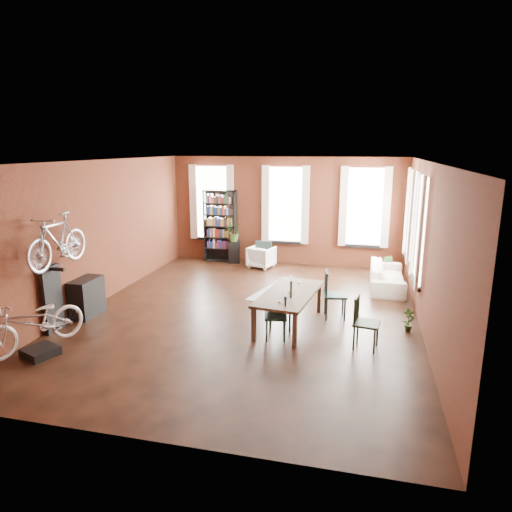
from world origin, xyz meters
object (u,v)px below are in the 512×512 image
(console_table, at_px, (87,297))
(dining_chair_b, at_px, (280,303))
(bike_trainer, at_px, (40,352))
(dining_chair_a, at_px, (276,316))
(dining_chair_c, at_px, (366,323))
(cream_sofa, at_px, (387,272))
(plant_stand, at_px, (234,252))
(dining_table, at_px, (289,309))
(bookshelf, at_px, (220,226))
(white_armchair, at_px, (261,256))
(dining_chair_d, at_px, (335,295))
(bicycle_floor, at_px, (32,299))

(console_table, bearing_deg, dining_chair_b, 3.75)
(dining_chair_b, relative_size, bike_trainer, 2.05)
(dining_chair_a, relative_size, dining_chair_b, 0.86)
(dining_chair_c, height_order, console_table, dining_chair_c)
(cream_sofa, relative_size, plant_stand, 3.12)
(dining_table, distance_m, bookshelf, 5.67)
(dining_chair_c, relative_size, white_armchair, 1.35)
(cream_sofa, bearing_deg, dining_chair_c, 172.50)
(cream_sofa, bearing_deg, dining_chair_d, 154.78)
(dining_chair_b, relative_size, dining_chair_d, 1.02)
(dining_chair_c, xyz_separation_m, plant_stand, (-3.97, 5.36, -0.14))
(dining_chair_c, distance_m, bicycle_floor, 5.69)
(bicycle_floor, bearing_deg, bookshelf, 105.35)
(dining_chair_d, height_order, bicycle_floor, bicycle_floor)
(plant_stand, bearing_deg, dining_table, -61.87)
(cream_sofa, bearing_deg, plant_stand, 70.59)
(dining_chair_c, xyz_separation_m, bookshelf, (-4.45, 5.49, 0.63))
(dining_chair_c, bearing_deg, dining_table, 73.51)
(console_table, height_order, bicycle_floor, bicycle_floor)
(dining_chair_d, relative_size, bicycle_floor, 0.56)
(dining_table, distance_m, bicycle_floor, 4.64)
(dining_table, height_order, console_table, console_table)
(dining_chair_b, height_order, white_armchair, dining_chair_b)
(bike_trainer, distance_m, plant_stand, 7.13)
(bookshelf, bearing_deg, bike_trainer, -97.57)
(white_armchair, height_order, bike_trainer, white_armchair)
(dining_chair_d, height_order, bookshelf, bookshelf)
(bookshelf, xyz_separation_m, plant_stand, (0.48, -0.12, -0.77))
(bookshelf, bearing_deg, white_armchair, -19.12)
(bookshelf, relative_size, bicycle_floor, 1.23)
(dining_table, distance_m, white_armchair, 4.55)
(dining_chair_b, bearing_deg, dining_chair_a, -8.54)
(dining_chair_a, distance_m, dining_chair_b, 0.52)
(bicycle_floor, bearing_deg, console_table, 122.23)
(dining_table, bearing_deg, cream_sofa, 64.40)
(dining_chair_d, bearing_deg, plant_stand, 30.67)
(dining_chair_d, distance_m, bike_trainer, 5.64)
(plant_stand, distance_m, bicycle_floor, 7.19)
(plant_stand, bearing_deg, bike_trainer, -101.51)
(dining_table, xyz_separation_m, dining_chair_b, (-0.15, -0.16, 0.16))
(white_armchair, bearing_deg, plant_stand, -5.65)
(dining_chair_c, xyz_separation_m, bicycle_floor, (-5.42, -1.65, 0.57))
(dining_chair_b, height_order, cream_sofa, dining_chair_b)
(console_table, relative_size, plant_stand, 1.20)
(dining_chair_b, bearing_deg, bookshelf, -159.81)
(bookshelf, height_order, plant_stand, bookshelf)
(dining_chair_a, height_order, dining_chair_c, dining_chair_c)
(dining_chair_a, bearing_deg, white_armchair, -176.43)
(bookshelf, relative_size, console_table, 2.75)
(dining_table, bearing_deg, white_armchair, 117.17)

